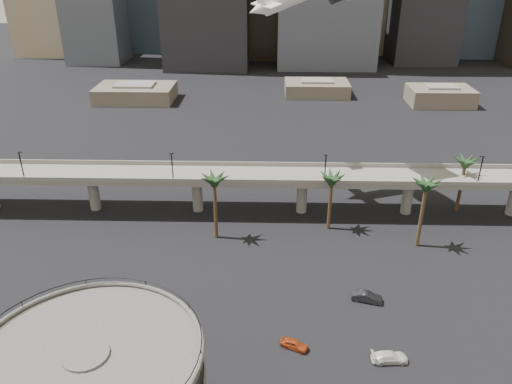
{
  "coord_description": "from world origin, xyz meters",
  "views": [
    {
      "loc": [
        3.84,
        -38.72,
        50.18
      ],
      "look_at": [
        2.08,
        28.0,
        17.63
      ],
      "focal_mm": 35.0,
      "sensor_mm": 36.0,
      "label": 1
    }
  ],
  "objects_px": {
    "overpass": "(249,179)",
    "car_a": "(294,344)",
    "car_b": "(367,297)",
    "car_c": "(390,357)"
  },
  "relations": [
    {
      "from": "car_a",
      "to": "car_b",
      "type": "bearing_deg",
      "value": -23.58
    },
    {
      "from": "car_a",
      "to": "car_b",
      "type": "distance_m",
      "value": 15.98
    },
    {
      "from": "overpass",
      "to": "car_b",
      "type": "xyz_separation_m",
      "value": [
        19.68,
        -29.84,
        -6.55
      ]
    },
    {
      "from": "car_b",
      "to": "car_a",
      "type": "bearing_deg",
      "value": 146.62
    },
    {
      "from": "car_b",
      "to": "car_c",
      "type": "bearing_deg",
      "value": -161.33
    },
    {
      "from": "overpass",
      "to": "car_b",
      "type": "distance_m",
      "value": 36.34
    },
    {
      "from": "overpass",
      "to": "car_a",
      "type": "xyz_separation_m",
      "value": [
        7.77,
        -40.49,
        -6.66
      ]
    },
    {
      "from": "overpass",
      "to": "car_a",
      "type": "height_order",
      "value": "overpass"
    },
    {
      "from": "overpass",
      "to": "car_c",
      "type": "height_order",
      "value": "overpass"
    },
    {
      "from": "car_b",
      "to": "car_c",
      "type": "distance_m",
      "value": 12.85
    }
  ]
}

